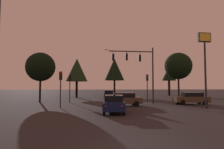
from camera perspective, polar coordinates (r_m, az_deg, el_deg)
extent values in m
plane|color=#262326|center=(32.03, -1.39, -7.61)|extent=(168.00, 168.00, 0.00)
cylinder|color=#232326|center=(25.69, 12.26, -0.25)|extent=(0.20, 0.20, 7.46)
cylinder|color=#232326|center=(25.24, 5.74, 6.96)|extent=(5.94, 0.49, 0.14)
ellipsoid|color=#F4EACC|center=(24.76, -1.74, 7.50)|extent=(0.56, 0.28, 0.16)
cylinder|color=#232326|center=(25.49, 8.36, 6.40)|extent=(0.05, 0.05, 0.42)
cube|color=black|center=(25.39, 8.38, 4.94)|extent=(0.31, 0.26, 0.90)
sphere|color=#4C0A0A|center=(25.56, 8.29, 5.51)|extent=(0.18, 0.18, 0.18)
sphere|color=#F9A319|center=(25.52, 8.29, 4.89)|extent=(0.18, 0.18, 0.18)
sphere|color=#0C4219|center=(25.48, 8.30, 4.27)|extent=(0.18, 0.18, 0.18)
cylinder|color=#232326|center=(25.09, 4.40, 6.68)|extent=(0.05, 0.05, 0.29)
cube|color=black|center=(25.00, 4.41, 5.34)|extent=(0.31, 0.26, 0.90)
sphere|color=#4C0A0A|center=(25.18, 4.34, 5.92)|extent=(0.18, 0.18, 0.18)
sphere|color=#F9A319|center=(25.13, 4.35, 5.29)|extent=(0.18, 0.18, 0.18)
sphere|color=#0C4219|center=(25.09, 4.35, 4.66)|extent=(0.18, 0.18, 0.18)
cylinder|color=#232326|center=(24.80, 0.33, 6.69)|extent=(0.05, 0.05, 0.38)
cube|color=black|center=(24.69, 0.34, 5.23)|extent=(0.31, 0.26, 0.90)
sphere|color=#4C0A0A|center=(24.87, 0.29, 5.82)|extent=(0.18, 0.18, 0.18)
sphere|color=#F9A319|center=(24.83, 0.29, 5.18)|extent=(0.18, 0.18, 0.18)
sphere|color=#0C4219|center=(24.79, 0.29, 4.54)|extent=(0.18, 0.18, 0.18)
cylinder|color=#232326|center=(21.05, -15.33, -5.64)|extent=(0.12, 0.12, 2.97)
cube|color=black|center=(21.06, -15.25, -0.37)|extent=(0.37, 0.33, 0.90)
sphere|color=red|center=(20.94, -15.17, 0.41)|extent=(0.18, 0.18, 0.18)
sphere|color=#56380C|center=(20.92, -15.18, -0.35)|extent=(0.18, 0.18, 0.18)
sphere|color=#0C4219|center=(20.91, -15.19, -1.12)|extent=(0.18, 0.18, 0.18)
cylinder|color=#232326|center=(27.56, -12.67, -5.11)|extent=(0.12, 0.12, 2.98)
cube|color=black|center=(27.56, -12.62, -1.08)|extent=(0.36, 0.33, 0.90)
sphere|color=red|center=(27.45, -12.76, -0.49)|extent=(0.18, 0.18, 0.18)
sphere|color=#56380C|center=(27.44, -12.76, -1.07)|extent=(0.18, 0.18, 0.18)
sphere|color=#0C4219|center=(27.43, -12.77, -1.65)|extent=(0.18, 0.18, 0.18)
cylinder|color=#232326|center=(27.53, 10.62, -5.05)|extent=(0.12, 0.12, 3.06)
cube|color=black|center=(27.55, 10.58, -0.93)|extent=(0.31, 0.25, 0.90)
sphere|color=red|center=(27.42, 10.66, -0.33)|extent=(0.18, 0.18, 0.18)
sphere|color=#56380C|center=(27.41, 10.66, -0.92)|extent=(0.18, 0.18, 0.18)
sphere|color=#0C4219|center=(27.40, 10.67, -1.50)|extent=(0.18, 0.18, 0.18)
cube|color=#0F1947|center=(16.80, 0.57, -9.17)|extent=(2.08, 4.36, 0.68)
cube|color=black|center=(16.60, 0.57, -7.16)|extent=(1.69, 2.39, 0.52)
cylinder|color=black|center=(18.24, -1.96, -9.79)|extent=(0.24, 0.65, 0.64)
cylinder|color=black|center=(18.24, 3.08, -9.78)|extent=(0.24, 0.65, 0.64)
cylinder|color=black|center=(15.46, -2.40, -10.94)|extent=(0.24, 0.65, 0.64)
cylinder|color=black|center=(15.47, 3.57, -10.93)|extent=(0.24, 0.65, 0.64)
sphere|color=red|center=(14.68, -1.87, -9.61)|extent=(0.14, 0.14, 0.14)
sphere|color=red|center=(14.68, 3.06, -9.61)|extent=(0.14, 0.14, 0.14)
cube|color=#473828|center=(22.11, 3.26, -7.78)|extent=(4.35, 2.02, 0.68)
cube|color=black|center=(22.10, 3.64, -6.22)|extent=(2.37, 1.69, 0.52)
cylinder|color=black|center=(21.14, -0.22, -8.91)|extent=(0.65, 0.22, 0.64)
cylinder|color=black|center=(22.80, -0.63, -8.51)|extent=(0.65, 0.22, 0.64)
cylinder|color=black|center=(21.58, 7.37, -8.77)|extent=(0.65, 0.22, 0.64)
cylinder|color=black|center=(23.22, 6.42, -8.39)|extent=(0.65, 0.22, 0.64)
sphere|color=red|center=(21.90, 9.15, -7.52)|extent=(0.14, 0.14, 0.14)
sphere|color=red|center=(23.17, 8.31, -7.30)|extent=(0.14, 0.14, 0.14)
cube|color=#473828|center=(25.75, 22.78, -6.90)|extent=(4.25, 1.96, 0.68)
cube|color=black|center=(25.78, 23.06, -5.55)|extent=(2.33, 1.62, 0.52)
cylinder|color=black|center=(24.53, 20.56, -7.93)|extent=(0.65, 0.23, 0.64)
cylinder|color=black|center=(25.99, 19.30, -7.69)|extent=(0.65, 0.23, 0.64)
cylinder|color=black|center=(25.66, 26.35, -7.59)|extent=(0.65, 0.23, 0.64)
cylinder|color=black|center=(27.05, 24.83, -7.39)|extent=(0.65, 0.23, 0.64)
sphere|color=red|center=(26.10, 27.57, -6.51)|extent=(0.14, 0.14, 0.14)
sphere|color=red|center=(27.19, 26.33, -6.40)|extent=(0.14, 0.14, 0.14)
cube|color=#0F1947|center=(34.00, -1.04, -6.25)|extent=(1.77, 4.45, 0.68)
cube|color=black|center=(33.82, -1.04, -5.25)|extent=(1.50, 2.41, 0.52)
cylinder|color=black|center=(35.46, -2.34, -6.68)|extent=(0.21, 0.64, 0.64)
cylinder|color=black|center=(35.50, 0.10, -6.68)|extent=(0.21, 0.64, 0.64)
cylinder|color=black|center=(32.54, -2.30, -6.98)|extent=(0.21, 0.64, 0.64)
cylinder|color=black|center=(32.59, 0.36, -6.97)|extent=(0.21, 0.64, 0.64)
sphere|color=red|center=(31.76, -2.01, -6.27)|extent=(0.14, 0.14, 0.14)
sphere|color=red|center=(31.80, 0.16, -6.27)|extent=(0.14, 0.14, 0.14)
cylinder|color=#232326|center=(22.02, 26.40, -0.10)|extent=(0.20, 0.20, 6.96)
cube|color=black|center=(22.58, 26.13, 10.03)|extent=(1.42, 0.36, 1.00)
cube|color=yellow|center=(22.47, 26.33, 10.10)|extent=(1.23, 0.12, 0.84)
cylinder|color=black|center=(38.14, 19.50, -3.48)|extent=(0.32, 0.32, 4.34)
sphere|color=black|center=(38.33, 19.38, 2.45)|extent=(5.12, 5.12, 5.12)
cylinder|color=black|center=(29.17, -20.92, -4.24)|extent=(0.28, 0.28, 3.61)
sphere|color=black|center=(29.30, -20.78, 2.17)|extent=(4.19, 4.19, 4.19)
cylinder|color=black|center=(42.81, 0.75, -4.15)|extent=(0.42, 0.42, 3.58)
cone|color=black|center=(42.96, 0.75, 1.57)|extent=(4.44, 4.44, 5.00)
cylinder|color=black|center=(47.14, 16.90, -3.93)|extent=(0.52, 0.52, 3.59)
cone|color=black|center=(47.22, 16.83, 0.24)|extent=(3.32, 3.32, 3.28)
cylinder|color=black|center=(37.91, -10.65, -4.47)|extent=(0.45, 0.45, 3.21)
cone|color=black|center=(38.03, -10.58, 1.39)|extent=(4.24, 4.24, 4.56)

